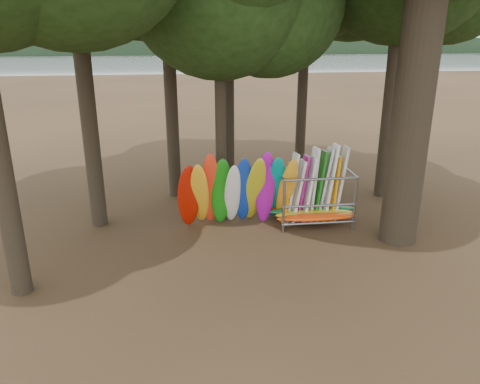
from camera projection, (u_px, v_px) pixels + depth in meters
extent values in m
plane|color=#47331E|center=(266.00, 247.00, 15.22)|extent=(120.00, 120.00, 0.00)
plane|color=gray|center=(198.00, 74.00, 71.36)|extent=(160.00, 160.00, 0.00)
cube|color=black|center=(191.00, 47.00, 117.49)|extent=(160.00, 4.00, 4.00)
cylinder|color=black|center=(82.00, 54.00, 15.04)|extent=(0.56, 0.56, 11.86)
cylinder|color=black|center=(169.00, 54.00, 18.03)|extent=(0.51, 0.51, 11.58)
cylinder|color=black|center=(226.00, 25.00, 19.48)|extent=(0.65, 0.65, 13.66)
cylinder|color=black|center=(304.00, 52.00, 19.72)|extent=(0.44, 0.44, 11.56)
cylinder|color=black|center=(220.00, 89.00, 15.74)|extent=(0.38, 0.38, 9.56)
cylinder|color=black|center=(394.00, 56.00, 18.00)|extent=(0.51, 0.51, 11.42)
cylinder|color=black|center=(426.00, 2.00, 13.30)|extent=(1.20, 1.20, 14.85)
ellipsoid|color=#B21406|center=(189.00, 196.00, 16.13)|extent=(0.87, 1.23, 2.58)
ellipsoid|color=yellow|center=(200.00, 194.00, 16.14)|extent=(0.78, 1.87, 2.76)
ellipsoid|color=#F9341B|center=(210.00, 189.00, 16.31)|extent=(0.65, 1.27, 2.93)
ellipsoid|color=#178114|center=(221.00, 192.00, 16.36)|extent=(0.80, 1.05, 2.69)
ellipsoid|color=white|center=(233.00, 194.00, 16.34)|extent=(0.59, 1.49, 2.60)
ellipsoid|color=#1239B8|center=(243.00, 191.00, 16.34)|extent=(0.79, 1.62, 2.83)
ellipsoid|color=gold|center=(254.00, 190.00, 16.31)|extent=(0.82, 1.88, 2.88)
ellipsoid|color=#A812A7|center=(265.00, 188.00, 16.34)|extent=(0.72, 1.11, 2.95)
ellipsoid|color=#019598|center=(275.00, 188.00, 16.59)|extent=(0.81, 1.81, 2.82)
ellipsoid|color=#FFAC25|center=(286.00, 190.00, 16.48)|extent=(0.75, 1.89, 2.85)
ellipsoid|color=#FF470E|center=(317.00, 217.00, 16.51)|extent=(2.89, 0.55, 0.24)
ellipsoid|color=gold|center=(314.00, 214.00, 16.81)|extent=(2.87, 0.55, 0.24)
ellipsoid|color=#166735|center=(312.00, 210.00, 17.15)|extent=(3.25, 0.55, 0.24)
ellipsoid|color=red|center=(309.00, 207.00, 17.44)|extent=(3.20, 0.55, 0.24)
cube|color=orange|center=(286.00, 194.00, 16.74)|extent=(0.39, 0.76, 2.24)
cube|color=white|center=(291.00, 188.00, 16.90)|extent=(0.50, 0.79, 2.56)
cube|color=white|center=(297.00, 192.00, 16.77)|extent=(0.53, 0.78, 2.35)
cube|color=#AB1C7F|center=(301.00, 189.00, 16.96)|extent=(0.47, 0.77, 2.46)
cube|color=white|center=(308.00, 190.00, 16.77)|extent=(0.48, 0.77, 2.48)
cube|color=white|center=(312.00, 185.00, 16.93)|extent=(0.39, 0.81, 2.74)
cube|color=#196E18|center=(318.00, 187.00, 16.85)|extent=(0.49, 0.79, 2.65)
cube|color=silver|center=(323.00, 185.00, 16.94)|extent=(0.61, 0.79, 2.74)
cube|color=white|center=(329.00, 184.00, 16.83)|extent=(0.52, 0.79, 2.88)
cube|color=#EEA31A|center=(333.00, 188.00, 17.04)|extent=(0.37, 0.79, 2.45)
cube|color=silver|center=(340.00, 184.00, 16.92)|extent=(0.52, 0.77, 2.78)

